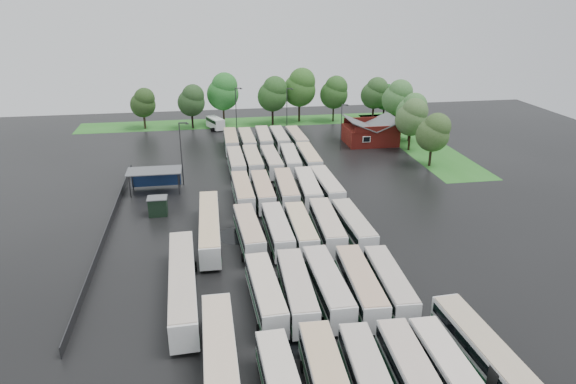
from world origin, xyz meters
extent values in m
plane|color=black|center=(0.00, 0.00, 0.00)|extent=(160.00, 160.00, 0.00)
cube|color=maroon|center=(24.00, 42.80, 1.70)|extent=(10.00, 8.00, 3.40)
cube|color=#4C4F51|center=(21.50, 42.80, 4.30)|extent=(5.07, 8.60, 2.19)
cube|color=#4C4F51|center=(26.50, 42.80, 4.30)|extent=(5.07, 8.60, 2.19)
cube|color=maroon|center=(24.00, 38.80, 3.90)|extent=(9.00, 0.20, 1.20)
cube|color=silver|center=(22.00, 38.75, 2.00)|extent=(1.60, 0.12, 1.20)
cylinder|color=#2D2D30|center=(-20.80, 20.00, 1.70)|extent=(0.16, 0.16, 3.40)
cylinder|color=#2D2D30|center=(-13.60, 20.00, 1.70)|extent=(0.16, 0.16, 3.40)
cylinder|color=#2D2D30|center=(-20.80, 23.20, 1.70)|extent=(0.16, 0.16, 3.40)
cylinder|color=#2D2D30|center=(-13.60, 23.20, 1.70)|extent=(0.16, 0.16, 3.40)
cube|color=#4C4F51|center=(-17.20, 21.60, 3.50)|extent=(8.20, 4.20, 0.15)
cube|color=navy|center=(-17.20, 23.50, 1.60)|extent=(7.60, 0.08, 2.60)
cube|color=black|center=(-16.20, 12.60, 1.25)|extent=(2.50, 2.00, 2.50)
cube|color=#4C4F51|center=(-16.20, 12.60, 2.56)|extent=(2.70, 2.20, 0.12)
cube|color=#276E21|center=(2.00, 64.80, 0.01)|extent=(80.00, 10.00, 0.01)
cube|color=#276E21|center=(34.00, 42.80, 0.01)|extent=(10.00, 50.00, 0.01)
cube|color=#2D2D30|center=(-22.20, 8.00, 0.60)|extent=(0.10, 50.00, 1.20)
cube|color=beige|center=(-4.54, -25.76, 3.14)|extent=(2.70, 11.30, 0.12)
cylinder|color=black|center=(-4.54, -22.05, 0.43)|extent=(2.46, 0.93, 0.93)
cube|color=black|center=(-1.16, -25.66, 2.41)|extent=(2.92, 11.73, 0.89)
cube|color=tan|center=(-1.16, -25.66, 3.29)|extent=(2.76, 11.85, 0.12)
cylinder|color=black|center=(-1.16, -21.77, 0.46)|extent=(2.58, 0.97, 0.97)
cube|color=black|center=(1.99, -25.98, 2.31)|extent=(3.04, 11.30, 0.85)
cube|color=#BDAFA2|center=(1.99, -25.98, 3.16)|extent=(2.89, 11.40, 0.12)
cylinder|color=black|center=(1.99, -22.25, 0.44)|extent=(2.48, 0.93, 0.93)
cube|color=silver|center=(5.36, -26.26, 1.83)|extent=(2.91, 12.08, 2.75)
cube|color=black|center=(5.36, -26.26, 2.38)|extent=(2.95, 11.60, 0.88)
cube|color=#C2AE9E|center=(5.36, -26.26, 3.25)|extent=(2.80, 11.72, 0.12)
cylinder|color=black|center=(5.36, -22.42, 0.45)|extent=(2.55, 0.96, 0.96)
cube|color=silver|center=(8.36, -26.05, 1.76)|extent=(2.42, 11.55, 2.65)
cube|color=black|center=(8.36, -26.05, 2.29)|extent=(2.48, 11.09, 0.85)
cube|color=#1A4B2C|center=(8.36, -26.05, 1.17)|extent=(2.47, 11.32, 0.58)
cube|color=beige|center=(8.36, -26.05, 3.13)|extent=(2.33, 11.21, 0.12)
cylinder|color=black|center=(8.36, -22.35, 0.43)|extent=(2.45, 0.92, 0.92)
cube|color=silver|center=(-4.21, -12.36, 1.77)|extent=(2.95, 11.73, 2.67)
cube|color=black|center=(-4.21, -12.36, 2.30)|extent=(2.99, 11.27, 0.85)
cube|color=#265238|center=(-4.21, -12.36, 1.18)|extent=(2.99, 11.50, 0.59)
cube|color=beige|center=(-4.21, -12.36, 3.15)|extent=(2.84, 11.38, 0.12)
cylinder|color=black|center=(-4.21, -16.09, 0.44)|extent=(2.47, 0.93, 0.93)
cylinder|color=black|center=(-4.21, -8.64, 0.44)|extent=(2.47, 0.93, 0.93)
cube|color=silver|center=(-1.14, -12.43, 1.83)|extent=(2.84, 12.10, 2.76)
cube|color=black|center=(-1.14, -12.43, 2.38)|extent=(2.89, 11.62, 0.88)
cube|color=#174D29|center=(-1.14, -12.43, 1.22)|extent=(2.88, 11.86, 0.61)
cube|color=#BEAE9F|center=(-1.14, -12.43, 3.26)|extent=(2.73, 11.73, 0.12)
cylinder|color=black|center=(-1.14, -16.28, 0.45)|extent=(2.56, 0.96, 0.96)
cylinder|color=black|center=(-1.14, -8.58, 0.45)|extent=(2.56, 0.96, 0.96)
cube|color=silver|center=(2.00, -12.20, 1.84)|extent=(2.72, 12.17, 2.78)
cube|color=black|center=(2.00, -12.20, 2.40)|extent=(2.77, 11.68, 0.89)
cube|color=#164429|center=(2.00, -12.20, 1.23)|extent=(2.77, 11.92, 0.61)
cube|color=beige|center=(2.00, -12.20, 3.28)|extent=(2.62, 11.80, 0.12)
cylinder|color=black|center=(2.00, -16.08, 0.45)|extent=(2.58, 0.97, 0.97)
cylinder|color=black|center=(2.00, -8.32, 0.45)|extent=(2.58, 0.97, 0.97)
cube|color=silver|center=(5.24, -12.65, 1.84)|extent=(2.99, 12.19, 2.77)
cube|color=black|center=(5.24, -12.65, 2.39)|extent=(3.03, 11.71, 0.89)
cube|color=#144F27|center=(5.24, -12.65, 1.23)|extent=(3.03, 11.95, 0.61)
cube|color=tan|center=(5.24, -12.65, 3.28)|extent=(2.88, 11.82, 0.12)
cylinder|color=black|center=(5.24, -16.52, 0.45)|extent=(2.57, 0.97, 0.97)
cylinder|color=black|center=(5.24, -8.77, 0.45)|extent=(2.57, 0.97, 0.97)
cube|color=silver|center=(8.27, -12.66, 1.75)|extent=(2.93, 11.61, 2.64)
cube|color=black|center=(8.27, -12.66, 2.28)|extent=(2.96, 11.16, 0.84)
cube|color=#174B2B|center=(8.27, -12.66, 1.17)|extent=(2.96, 11.39, 0.58)
cube|color=#BBAC9F|center=(8.27, -12.66, 3.12)|extent=(2.81, 11.26, 0.12)
cylinder|color=black|center=(8.27, -16.34, 0.43)|extent=(2.45, 0.92, 0.92)
cylinder|color=black|center=(8.27, -8.97, 0.43)|extent=(2.45, 0.92, 0.92)
cube|color=silver|center=(-4.55, 1.41, 1.77)|extent=(3.03, 11.76, 2.67)
cube|color=black|center=(-4.55, 1.41, 2.31)|extent=(3.06, 11.30, 0.85)
cube|color=#1B502F|center=(-4.55, 1.41, 1.18)|extent=(3.06, 11.53, 0.59)
cube|color=tan|center=(-4.55, 1.41, 3.16)|extent=(2.91, 11.41, 0.12)
cylinder|color=black|center=(-4.55, -2.32, 0.44)|extent=(2.48, 0.93, 0.93)
cylinder|color=black|center=(-4.55, 5.14, 0.44)|extent=(2.48, 0.93, 0.93)
cube|color=silver|center=(-1.06, 1.24, 1.77)|extent=(2.58, 11.70, 2.67)
cube|color=black|center=(-1.06, 1.24, 2.31)|extent=(2.63, 11.23, 0.86)
cube|color=#1D542E|center=(-1.06, 1.24, 1.19)|extent=(2.63, 11.46, 0.59)
cube|color=beige|center=(-1.06, 1.24, 3.16)|extent=(2.48, 11.34, 0.12)
cylinder|color=black|center=(-1.06, -2.49, 0.44)|extent=(2.48, 0.93, 0.93)
cylinder|color=black|center=(-1.06, 4.98, 0.44)|extent=(2.48, 0.93, 0.93)
cube|color=silver|center=(1.82, 1.06, 1.75)|extent=(2.51, 11.53, 2.64)
cube|color=black|center=(1.82, 1.06, 2.28)|extent=(2.56, 11.07, 0.84)
cube|color=#184C28|center=(1.82, 1.06, 1.17)|extent=(2.56, 11.30, 0.58)
cube|color=beige|center=(1.82, 1.06, 3.12)|extent=(2.41, 11.18, 0.12)
cylinder|color=black|center=(1.82, -2.62, 0.43)|extent=(2.44, 0.92, 0.92)
cylinder|color=black|center=(1.82, 4.74, 0.43)|extent=(2.44, 0.92, 0.92)
cube|color=silver|center=(5.14, 1.24, 1.85)|extent=(3.00, 12.22, 2.78)
cube|color=black|center=(5.14, 1.24, 2.40)|extent=(3.04, 11.74, 0.89)
cube|color=#295638|center=(5.14, 1.24, 1.23)|extent=(3.04, 11.98, 0.61)
cube|color=beige|center=(5.14, 1.24, 3.29)|extent=(2.88, 11.85, 0.12)
cylinder|color=black|center=(5.14, -2.64, 0.45)|extent=(2.58, 0.97, 0.97)
cylinder|color=black|center=(5.14, 5.12, 0.45)|extent=(2.58, 0.97, 0.97)
cube|color=silver|center=(8.41, 0.86, 1.79)|extent=(2.76, 11.84, 2.70)
cube|color=black|center=(8.41, 0.86, 2.33)|extent=(2.81, 11.37, 0.86)
cube|color=#1D432C|center=(8.41, 0.86, 1.20)|extent=(2.81, 11.60, 0.59)
cube|color=#BAAD9B|center=(8.41, 0.86, 3.19)|extent=(2.66, 11.48, 0.12)
cylinder|color=black|center=(8.41, -2.91, 0.44)|extent=(2.50, 0.94, 0.94)
cylinder|color=black|center=(8.41, 4.63, 0.44)|extent=(2.50, 0.94, 0.94)
cube|color=silver|center=(-4.25, 14.69, 1.76)|extent=(2.63, 11.59, 2.65)
cube|color=black|center=(-4.25, 14.69, 2.28)|extent=(2.68, 11.13, 0.85)
cube|color=#1B4B2F|center=(-4.25, 14.69, 1.17)|extent=(2.67, 11.36, 0.58)
cube|color=tan|center=(-4.25, 14.69, 3.13)|extent=(2.53, 11.24, 0.12)
cylinder|color=black|center=(-4.25, 11.00, 0.43)|extent=(2.45, 0.92, 0.92)
cylinder|color=black|center=(-4.25, 18.38, 0.43)|extent=(2.45, 0.92, 0.92)
cube|color=silver|center=(-1.33, 14.56, 1.77)|extent=(2.44, 11.65, 2.67)
cube|color=black|center=(-1.33, 14.56, 2.31)|extent=(2.50, 11.18, 0.85)
cube|color=#21462D|center=(-1.33, 14.56, 1.18)|extent=(2.49, 11.42, 0.59)
cube|color=tan|center=(-1.33, 14.56, 3.15)|extent=(2.34, 11.30, 0.12)
cylinder|color=black|center=(-1.33, 10.83, 0.44)|extent=(2.47, 0.93, 0.93)
cylinder|color=black|center=(-1.33, 18.29, 0.44)|extent=(2.47, 0.93, 0.93)
cube|color=silver|center=(2.18, 14.63, 1.82)|extent=(2.92, 12.06, 2.74)
cube|color=black|center=(2.18, 14.63, 2.37)|extent=(2.97, 11.58, 0.88)
cube|color=#174627|center=(2.18, 14.63, 1.22)|extent=(2.96, 11.82, 0.60)
cube|color=tan|center=(2.18, 14.63, 3.24)|extent=(2.81, 11.69, 0.12)
cylinder|color=black|center=(2.18, 10.80, 0.45)|extent=(2.54, 0.96, 0.96)
cylinder|color=black|center=(2.18, 18.46, 0.45)|extent=(2.54, 0.96, 0.96)
cube|color=silver|center=(5.37, 14.46, 1.84)|extent=(3.13, 12.23, 2.78)
cube|color=black|center=(5.37, 14.46, 2.40)|extent=(3.16, 11.75, 0.89)
cube|color=#164B28|center=(5.37, 14.46, 1.23)|extent=(3.16, 11.99, 0.61)
cube|color=beige|center=(5.37, 14.46, 3.28)|extent=(3.01, 11.87, 0.12)
cylinder|color=black|center=(5.37, 10.58, 0.45)|extent=(2.58, 0.97, 0.97)
cylinder|color=black|center=(5.37, 18.34, 0.45)|extent=(2.58, 0.97, 0.97)
cube|color=silver|center=(8.30, 14.78, 1.83)|extent=(2.80, 12.11, 2.76)
cube|color=black|center=(8.30, 14.78, 2.39)|extent=(2.85, 11.63, 0.88)
cube|color=#194A2B|center=(8.30, 14.78, 1.23)|extent=(2.84, 11.87, 0.61)
cube|color=beige|center=(8.30, 14.78, 3.26)|extent=(2.69, 11.74, 0.12)
cylinder|color=black|center=(8.30, 10.92, 0.45)|extent=(2.56, 0.96, 0.96)
cylinder|color=black|center=(8.30, 18.63, 0.45)|extent=(2.56, 0.96, 0.96)
cube|color=silver|center=(-4.24, 28.60, 1.75)|extent=(2.57, 11.55, 2.64)
cube|color=black|center=(-4.24, 28.60, 2.28)|extent=(2.62, 11.09, 0.84)
cube|color=#154425|center=(-4.24, 28.60, 1.17)|extent=(2.62, 11.32, 0.58)
cube|color=#BBA992|center=(-4.24, 28.60, 3.12)|extent=(2.47, 11.20, 0.12)
cylinder|color=black|center=(-4.24, 24.91, 0.43)|extent=(2.45, 0.92, 0.92)
cylinder|color=black|center=(-4.24, 32.28, 0.43)|extent=(2.45, 0.92, 0.92)
cube|color=silver|center=(-1.39, 28.71, 1.80)|extent=(2.60, 11.84, 2.71)
cube|color=black|center=(-1.39, 28.71, 2.34)|extent=(2.65, 11.36, 0.87)
cube|color=#1B5232|center=(-1.39, 28.71, 1.20)|extent=(2.65, 11.60, 0.60)
cube|color=#C3B090|center=(-1.39, 28.71, 3.20)|extent=(2.50, 11.48, 0.12)
cylinder|color=black|center=(-1.39, 24.93, 0.44)|extent=(2.51, 0.94, 0.94)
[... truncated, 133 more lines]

